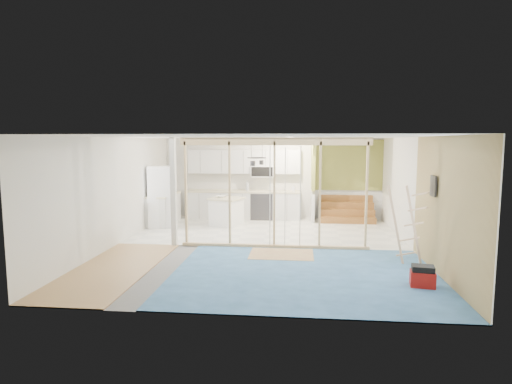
# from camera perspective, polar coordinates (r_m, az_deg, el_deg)

# --- Properties ---
(room) EXTENTS (7.01, 8.01, 2.61)m
(room) POSITION_cam_1_polar(r_m,az_deg,el_deg) (9.94, 0.74, -0.16)
(room) COLOR slate
(room) RESTS_ON ground
(floor_overlays) EXTENTS (7.00, 8.00, 0.03)m
(floor_overlays) POSITION_cam_1_polar(r_m,az_deg,el_deg) (10.23, 1.17, -7.32)
(floor_overlays) COLOR silver
(floor_overlays) RESTS_ON room
(stud_frame) EXTENTS (4.66, 0.14, 2.60)m
(stud_frame) POSITION_cam_1_polar(r_m,az_deg,el_deg) (9.94, -0.66, 1.51)
(stud_frame) COLOR #D7B683
(stud_frame) RESTS_ON room
(base_cabinets) EXTENTS (4.45, 2.24, 0.93)m
(base_cabinets) POSITION_cam_1_polar(r_m,az_deg,el_deg) (13.58, -4.79, -1.87)
(base_cabinets) COLOR silver
(base_cabinets) RESTS_ON room
(upper_cabinets) EXTENTS (3.60, 0.41, 0.85)m
(upper_cabinets) POSITION_cam_1_polar(r_m,az_deg,el_deg) (13.77, -1.35, 3.93)
(upper_cabinets) COLOR silver
(upper_cabinets) RESTS_ON room
(green_partition) EXTENTS (2.25, 1.51, 2.60)m
(green_partition) POSITION_cam_1_polar(r_m,az_deg,el_deg) (13.63, 10.70, 0.09)
(green_partition) COLOR olive
(green_partition) RESTS_ON room
(pot_rack) EXTENTS (0.52, 0.52, 0.72)m
(pot_rack) POSITION_cam_1_polar(r_m,az_deg,el_deg) (11.79, 0.07, 4.32)
(pot_rack) COLOR black
(pot_rack) RESTS_ON room
(sheathing_panel) EXTENTS (0.02, 4.00, 2.60)m
(sheathing_panel) POSITION_cam_1_polar(r_m,az_deg,el_deg) (8.34, 23.98, -2.08)
(sheathing_panel) COLOR tan
(sheathing_panel) RESTS_ON room
(electrical_panel) EXTENTS (0.04, 0.30, 0.40)m
(electrical_panel) POSITION_cam_1_polar(r_m,az_deg,el_deg) (8.85, 22.58, 0.74)
(electrical_panel) COLOR #35353A
(electrical_panel) RESTS_ON room
(ceiling_light) EXTENTS (0.32, 0.32, 0.08)m
(ceiling_light) POSITION_cam_1_polar(r_m,az_deg,el_deg) (12.84, 8.22, 6.87)
(ceiling_light) COLOR #FFEABF
(ceiling_light) RESTS_ON room
(fridge) EXTENTS (0.96, 0.93, 1.79)m
(fridge) POSITION_cam_1_polar(r_m,az_deg,el_deg) (12.75, -12.37, -0.63)
(fridge) COLOR white
(fridge) RESTS_ON room
(island) EXTENTS (1.11, 1.11, 0.85)m
(island) POSITION_cam_1_polar(r_m,az_deg,el_deg) (12.72, -3.96, -2.66)
(island) COLOR white
(island) RESTS_ON room
(bowl) EXTENTS (0.32, 0.32, 0.06)m
(bowl) POSITION_cam_1_polar(r_m,az_deg,el_deg) (12.66, -4.61, -0.62)
(bowl) COLOR white
(bowl) RESTS_ON island
(soap_bottle_a) EXTENTS (0.16, 0.16, 0.32)m
(soap_bottle_a) POSITION_cam_1_polar(r_m,az_deg,el_deg) (13.76, -1.16, 0.88)
(soap_bottle_a) COLOR #A0A7B2
(soap_bottle_a) RESTS_ON base_cabinets
(soap_bottle_b) EXTENTS (0.11, 0.12, 0.21)m
(soap_bottle_b) POSITION_cam_1_polar(r_m,az_deg,el_deg) (13.55, 5.04, 0.52)
(soap_bottle_b) COLOR silver
(soap_bottle_b) RESTS_ON base_cabinets
(toolbox) EXTENTS (0.45, 0.37, 0.39)m
(toolbox) POSITION_cam_1_polar(r_m,az_deg,el_deg) (8.01, 21.33, -10.51)
(toolbox) COLOR maroon
(toolbox) RESTS_ON room
(ladder) EXTENTS (0.87, 0.05, 1.61)m
(ladder) POSITION_cam_1_polar(r_m,az_deg,el_deg) (9.17, 19.49, -4.16)
(ladder) COLOR #DEB288
(ladder) RESTS_ON room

